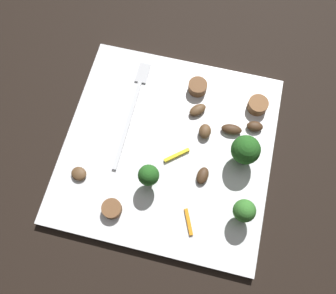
% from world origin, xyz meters
% --- Properties ---
extents(ground_plane, '(1.40, 1.40, 0.00)m').
position_xyz_m(ground_plane, '(0.00, 0.00, 0.00)').
color(ground_plane, black).
extents(plate, '(0.30, 0.30, 0.01)m').
position_xyz_m(plate, '(0.00, 0.00, 0.01)').
color(plate, white).
rests_on(plate, ground_plane).
extents(fork, '(0.18, 0.02, 0.00)m').
position_xyz_m(fork, '(0.05, 0.07, 0.01)').
color(fork, silver).
rests_on(fork, plate).
extents(broccoli_floret_0, '(0.03, 0.03, 0.05)m').
position_xyz_m(broccoli_floret_0, '(-0.06, 0.01, 0.04)').
color(broccoli_floret_0, '#296420').
rests_on(broccoli_floret_0, plate).
extents(broccoli_floret_1, '(0.04, 0.04, 0.05)m').
position_xyz_m(broccoli_floret_1, '(0.01, -0.11, 0.04)').
color(broccoli_floret_1, '#296420').
rests_on(broccoli_floret_1, plate).
extents(broccoli_floret_2, '(0.03, 0.03, 0.04)m').
position_xyz_m(broccoli_floret_2, '(-0.07, -0.12, 0.04)').
color(broccoli_floret_2, '#408630').
rests_on(broccoli_floret_2, plate).
extents(sausage_slice_0, '(0.04, 0.04, 0.02)m').
position_xyz_m(sausage_slice_0, '(0.10, -0.02, 0.02)').
color(sausage_slice_0, brown).
rests_on(sausage_slice_0, plate).
extents(sausage_slice_1, '(0.04, 0.04, 0.01)m').
position_xyz_m(sausage_slice_1, '(-0.11, 0.05, 0.02)').
color(sausage_slice_1, brown).
rests_on(sausage_slice_1, plate).
extents(sausage_slice_2, '(0.04, 0.04, 0.02)m').
position_xyz_m(sausage_slice_2, '(0.09, -0.12, 0.02)').
color(sausage_slice_2, brown).
rests_on(sausage_slice_2, plate).
extents(mushroom_0, '(0.03, 0.03, 0.01)m').
position_xyz_m(mushroom_0, '(-0.07, 0.11, 0.01)').
color(mushroom_0, brown).
rests_on(mushroom_0, plate).
extents(mushroom_1, '(0.03, 0.03, 0.01)m').
position_xyz_m(mushroom_1, '(0.07, -0.03, 0.02)').
color(mushroom_1, brown).
rests_on(mushroom_1, plate).
extents(mushroom_2, '(0.03, 0.02, 0.01)m').
position_xyz_m(mushroom_2, '(-0.03, -0.06, 0.02)').
color(mushroom_2, '#422B19').
rests_on(mushroom_2, plate).
extents(mushroom_3, '(0.02, 0.02, 0.01)m').
position_xyz_m(mushroom_3, '(0.03, -0.05, 0.02)').
color(mushroom_3, brown).
rests_on(mushroom_3, plate).
extents(mushroom_4, '(0.02, 0.03, 0.01)m').
position_xyz_m(mushroom_4, '(0.05, -0.08, 0.02)').
color(mushroom_4, '#422B19').
rests_on(mushroom_4, plate).
extents(mushroom_5, '(0.02, 0.03, 0.01)m').
position_xyz_m(mushroom_5, '(0.06, -0.12, 0.02)').
color(mushroom_5, '#422B19').
rests_on(mushroom_5, plate).
extents(pepper_strip_0, '(0.03, 0.03, 0.00)m').
position_xyz_m(pepper_strip_0, '(-0.01, -0.02, 0.01)').
color(pepper_strip_0, yellow).
rests_on(pepper_strip_0, plate).
extents(pepper_strip_1, '(0.03, 0.02, 0.00)m').
position_xyz_m(pepper_strip_1, '(-0.10, -0.05, 0.01)').
color(pepper_strip_1, orange).
rests_on(pepper_strip_1, plate).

